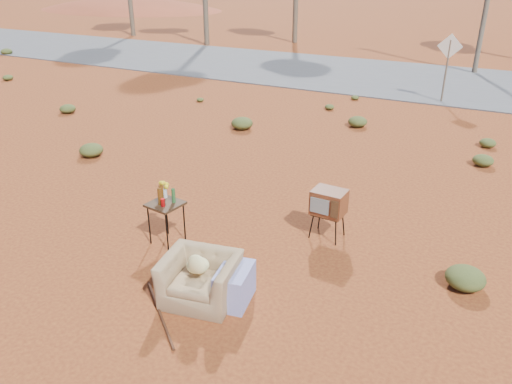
% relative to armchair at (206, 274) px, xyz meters
% --- Properties ---
extents(ground, '(140.00, 140.00, 0.00)m').
position_rel_armchair_xyz_m(ground, '(-0.23, 0.46, -0.41)').
color(ground, brown).
rests_on(ground, ground).
extents(highway, '(140.00, 7.00, 0.04)m').
position_rel_armchair_xyz_m(highway, '(-0.23, 15.46, -0.39)').
color(highway, '#565659').
rests_on(highway, ground).
extents(dirt_mound, '(26.00, 18.00, 2.00)m').
position_rel_armchair_xyz_m(dirt_mound, '(-30.23, 34.46, -0.41)').
color(dirt_mound, '#9E3F26').
rests_on(dirt_mound, ground).
extents(armchair, '(1.25, 0.93, 0.87)m').
position_rel_armchair_xyz_m(armchair, '(0.00, 0.00, 0.00)').
color(armchair, '#92734F').
rests_on(armchair, ground).
extents(tv_unit, '(0.56, 0.47, 0.86)m').
position_rel_armchair_xyz_m(tv_unit, '(0.89, 2.38, 0.23)').
color(tv_unit, black).
rests_on(tv_unit, ground).
extents(side_table, '(0.57, 0.57, 1.01)m').
position_rel_armchair_xyz_m(side_table, '(-1.43, 1.05, 0.34)').
color(side_table, '#342013').
rests_on(side_table, ground).
extents(rusty_bar, '(1.16, 0.99, 0.04)m').
position_rel_armchair_xyz_m(rusty_bar, '(-0.38, -0.58, -0.39)').
color(rusty_bar, '#532C16').
rests_on(rusty_bar, ground).
extents(road_sign, '(0.78, 0.06, 2.19)m').
position_rel_armchair_xyz_m(road_sign, '(1.27, 12.46, 1.10)').
color(road_sign, brown).
rests_on(road_sign, ground).
extents(scrub_patch, '(17.49, 8.07, 0.33)m').
position_rel_armchair_xyz_m(scrub_patch, '(-1.06, 4.87, -0.27)').
color(scrub_patch, '#444C21').
rests_on(scrub_patch, ground).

